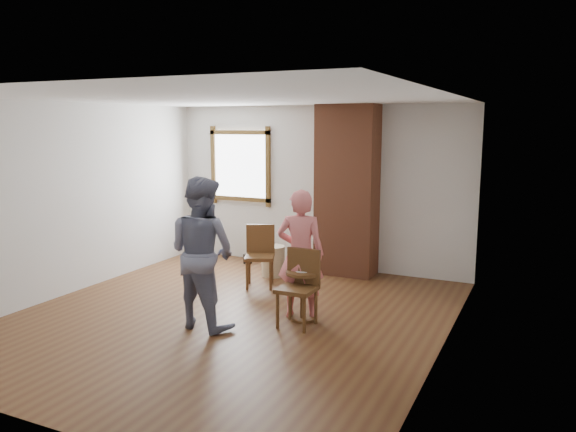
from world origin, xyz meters
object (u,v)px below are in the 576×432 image
object	(u,v)px
side_table	(303,287)
man	(202,253)
dining_chair_left	(260,252)
stoneware_crock	(273,261)
dining_chair_right	(300,283)
person_pink	(300,254)

from	to	relation	value
side_table	man	world-z (taller)	man
dining_chair_left	side_table	xyz separation A→B (m)	(1.14, -1.06, -0.09)
stoneware_crock	man	xyz separation A→B (m)	(0.25, -2.28, 0.64)
stoneware_crock	side_table	world-z (taller)	side_table
dining_chair_left	man	size ratio (longest dim) A/B	0.50
dining_chair_left	side_table	bearing A→B (deg)	-66.63
side_table	dining_chair_right	bearing A→B (deg)	-80.49
stoneware_crock	man	size ratio (longest dim) A/B	0.27
dining_chair_right	man	world-z (taller)	man
stoneware_crock	man	distance (m)	2.38
dining_chair_right	dining_chair_left	bearing A→B (deg)	134.45
stoneware_crock	side_table	xyz separation A→B (m)	(1.21, -1.61, 0.17)
man	stoneware_crock	bearing A→B (deg)	-75.03
side_table	person_pink	distance (m)	0.39
stoneware_crock	side_table	distance (m)	2.02
dining_chair_left	person_pink	size ratio (longest dim) A/B	0.56
side_table	person_pink	xyz separation A→B (m)	(-0.07, 0.10, 0.38)
dining_chair_right	person_pink	world-z (taller)	person_pink
man	side_table	bearing A→B (deg)	-136.52
dining_chair_right	person_pink	bearing A→B (deg)	112.56
dining_chair_right	man	bearing A→B (deg)	-151.59
stoneware_crock	dining_chair_right	size ratio (longest dim) A/B	0.53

